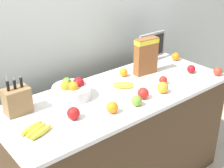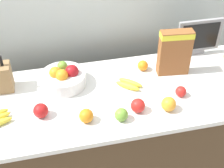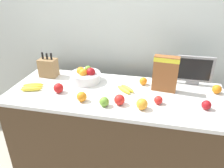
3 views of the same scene
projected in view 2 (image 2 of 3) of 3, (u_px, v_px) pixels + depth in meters
The scene contains 12 objects.
counter at pixel (117, 142), 2.17m from camera, with size 1.81×0.73×0.90m.
small_monitor at pixel (199, 36), 2.15m from camera, with size 0.32×0.03×0.26m.
cereal_box at pixel (175, 51), 1.96m from camera, with size 0.21×0.09×0.30m.
fruit_bowl at pixel (64, 78), 1.93m from camera, with size 0.28×0.28×0.14m.
banana_bunch_right at pixel (129, 84), 1.93m from camera, with size 0.17×0.16×0.04m.
apple_rear at pixel (181, 91), 1.85m from camera, with size 0.07×0.07×0.07m, color red.
apple_leftmost at pixel (41, 111), 1.71m from camera, with size 0.08×0.08×0.08m, color red.
apple_by_knife_block at pixel (121, 115), 1.69m from camera, with size 0.07×0.07×0.07m, color #6B9E33.
apple_front at pixel (138, 106), 1.74m from camera, with size 0.08×0.08×0.08m, color red.
orange_front_center at pixel (86, 116), 1.68m from camera, with size 0.08×0.08×0.08m, color orange.
orange_by_cereal at pixel (143, 66), 2.06m from camera, with size 0.07×0.07×0.07m, color orange.
orange_back_center at pixel (169, 104), 1.75m from camera, with size 0.08×0.08×0.08m, color orange.
Camera 2 is at (-0.36, -1.41, 2.12)m, focal length 50.00 mm.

